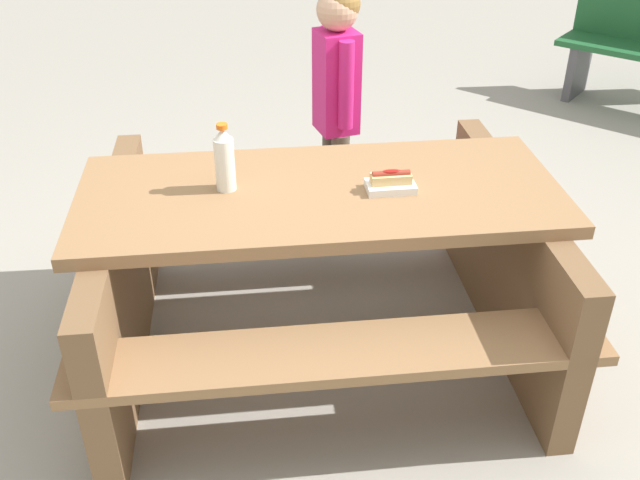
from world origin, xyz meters
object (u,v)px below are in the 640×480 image
at_px(hotdog_tray, 391,183).
at_px(child_in_coat, 337,83).
at_px(picnic_table, 320,257).
at_px(soda_bottle, 224,160).

relative_size(hotdog_tray, child_in_coat, 0.15).
distance_m(picnic_table, hotdog_tray, 0.43).
height_order(picnic_table, child_in_coat, child_in_coat).
distance_m(picnic_table, child_in_coat, 1.02).
bearing_deg(picnic_table, child_in_coat, 72.88).
bearing_deg(hotdog_tray, child_in_coat, 88.42).
xyz_separation_m(picnic_table, soda_bottle, (-0.34, 0.07, 0.43)).
bearing_deg(soda_bottle, hotdog_tray, -13.26).
height_order(soda_bottle, hotdog_tray, soda_bottle).
height_order(hotdog_tray, child_in_coat, child_in_coat).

